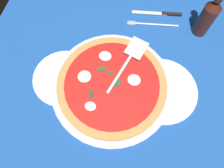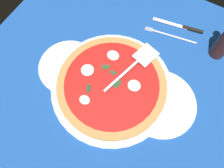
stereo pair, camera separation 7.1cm
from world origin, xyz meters
The scene contains 9 objects.
ground_plane centered at (0.00, 0.00, -0.40)cm, with size 105.87×105.87×0.80cm, color #194591.
checker_pattern centered at (0.00, 0.00, 0.05)cm, with size 105.87×105.87×0.10cm.
pizza_pan centered at (1.76, -0.22, 0.75)cm, with size 41.85×41.85×1.30cm, color #ADB9C0.
dinner_plate_left centered at (-15.44, -2.99, 0.60)cm, with size 24.05×24.05×1.00cm, color white.
dinner_plate_right centered at (19.18, 1.09, 0.60)cm, with size 21.34×21.34×1.00cm, color white.
pizza centered at (1.82, -0.25, 2.38)cm, with size 37.34×37.34×3.29cm.
pizza_server centered at (-1.76, -8.70, 5.03)cm, with size 9.95×23.60×1.00cm.
place_setting_near centered at (-8.45, -32.48, 0.45)cm, with size 22.00×15.50×1.40cm.
beer_bottle centered at (-25.15, -30.97, 9.20)cm, with size 5.60×5.60×23.33cm.
Camera 1 is at (-4.81, 25.22, 68.17)cm, focal length 33.46 mm.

